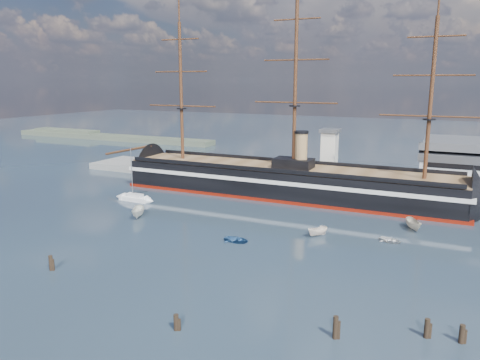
% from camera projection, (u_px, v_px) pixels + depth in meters
% --- Properties ---
extents(ground, '(600.00, 600.00, 0.00)m').
position_uv_depth(ground, '(275.00, 218.00, 104.64)').
color(ground, '#242C37').
rests_on(ground, ground).
extents(quay, '(180.00, 18.00, 2.00)m').
position_uv_depth(quay, '(355.00, 189.00, 132.09)').
color(quay, slate).
rests_on(quay, ground).
extents(quay_tower, '(5.00, 5.00, 15.00)m').
position_uv_depth(quay_tower, '(329.00, 155.00, 130.39)').
color(quay_tower, silver).
rests_on(quay_tower, ground).
extents(shoreline, '(120.00, 10.00, 4.00)m').
position_uv_depth(shoreline, '(96.00, 136.00, 247.21)').
color(shoreline, '#3F4C38').
rests_on(shoreline, ground).
extents(warship, '(112.95, 17.07, 53.94)m').
position_uv_depth(warship, '(280.00, 180.00, 124.24)').
color(warship, black).
rests_on(warship, ground).
extents(sailboat, '(8.54, 2.78, 13.53)m').
position_uv_depth(sailboat, '(135.00, 198.00, 118.96)').
color(sailboat, white).
rests_on(sailboat, ground).
extents(motorboat_a, '(7.86, 5.93, 2.98)m').
position_uv_depth(motorboat_a, '(138.00, 218.00, 104.66)').
color(motorboat_a, white).
rests_on(motorboat_a, ground).
extents(motorboat_b, '(1.26, 3.10, 1.44)m').
position_uv_depth(motorboat_b, '(237.00, 242.00, 88.80)').
color(motorboat_b, '#274F82').
rests_on(motorboat_b, ground).
extents(motorboat_c, '(5.80, 4.68, 2.23)m').
position_uv_depth(motorboat_c, '(318.00, 236.00, 92.21)').
color(motorboat_c, white).
rests_on(motorboat_c, ground).
extents(motorboat_e, '(1.76, 2.85, 1.24)m').
position_uv_depth(motorboat_e, '(390.00, 242.00, 88.71)').
color(motorboat_e, silver).
rests_on(motorboat_e, ground).
extents(motorboat_f, '(7.34, 5.32, 2.77)m').
position_uv_depth(motorboat_f, '(413.00, 230.00, 95.95)').
color(motorboat_f, beige).
rests_on(motorboat_f, ground).
extents(piling_near_left, '(0.64, 0.64, 3.22)m').
position_uv_depth(piling_near_left, '(52.00, 270.00, 75.65)').
color(piling_near_left, black).
rests_on(piling_near_left, ground).
extents(piling_near_mid, '(0.64, 0.64, 2.78)m').
position_uv_depth(piling_near_mid, '(176.00, 330.00, 57.50)').
color(piling_near_mid, black).
rests_on(piling_near_mid, ground).
extents(piling_near_right, '(0.64, 0.64, 3.56)m').
position_uv_depth(piling_near_right, '(335.00, 338.00, 55.65)').
color(piling_near_right, black).
rests_on(piling_near_right, ground).
extents(piling_far_right, '(0.64, 0.64, 3.14)m').
position_uv_depth(piling_far_right, '(426.00, 338.00, 55.81)').
color(piling_far_right, black).
rests_on(piling_far_right, ground).
extents(piling_extra, '(0.64, 0.64, 3.01)m').
position_uv_depth(piling_extra, '(461.00, 343.00, 54.67)').
color(piling_extra, black).
rests_on(piling_extra, ground).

